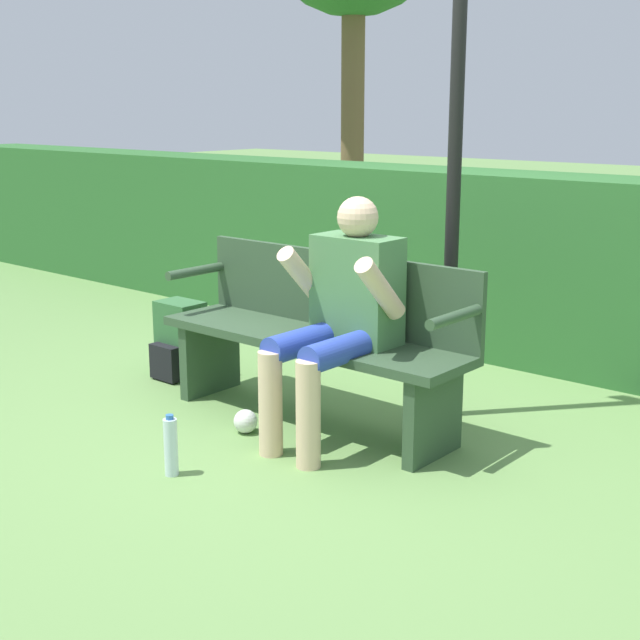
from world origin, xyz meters
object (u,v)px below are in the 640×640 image
Objects in this scene: person_seated at (341,309)px; water_bottle at (171,446)px; signpost at (456,95)px; park_bench at (318,334)px; backpack at (179,342)px.

water_bottle is (-0.28, -0.82, -0.51)m from person_seated.
person_seated is 0.40× the size of signpost.
person_seated reaches higher than park_bench.
person_seated is at bearing -27.54° from park_bench.
signpost is at bearing 70.93° from person_seated.
signpost is (0.47, 0.47, 1.16)m from park_bench.
person_seated is 1.42m from backpack.
signpost is at bearing 71.06° from water_bottle.
park_bench is 3.79× the size of backpack.
park_bench is at bearing -1.14° from backpack.
backpack is (-1.35, 0.16, -0.43)m from person_seated.
park_bench is at bearing 152.46° from person_seated.
person_seated reaches higher than backpack.
backpack is at bearing 173.39° from person_seated.
park_bench is 1.12m from backpack.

